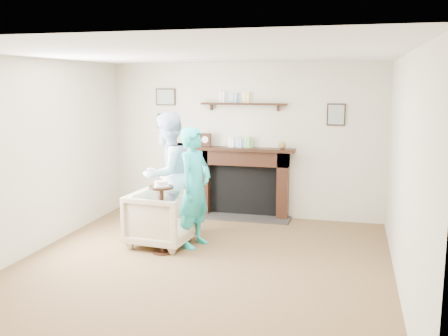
{
  "coord_description": "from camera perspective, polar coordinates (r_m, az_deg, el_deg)",
  "views": [
    {
      "loc": [
        1.71,
        -5.42,
        2.19
      ],
      "look_at": [
        0.07,
        0.9,
        1.07
      ],
      "focal_mm": 40.0,
      "sensor_mm": 36.0,
      "label": 1
    }
  ],
  "objects": [
    {
      "name": "ground",
      "position": [
        6.09,
        -2.83,
        -11.31
      ],
      "size": [
        5.0,
        5.0,
        0.0
      ],
      "primitive_type": "plane",
      "color": "brown",
      "rests_on": "ground"
    },
    {
      "name": "room_shell",
      "position": [
        6.37,
        -1.12,
        4.67
      ],
      "size": [
        4.54,
        5.02,
        2.52
      ],
      "color": "beige",
      "rests_on": "ground"
    },
    {
      "name": "armchair",
      "position": [
        6.95,
        -7.02,
        -8.68
      ],
      "size": [
        0.88,
        0.86,
        0.74
      ],
      "primitive_type": "imported",
      "rotation": [
        0.0,
        0.0,
        1.48
      ],
      "color": "tan",
      "rests_on": "ground"
    },
    {
      "name": "man",
      "position": [
        7.41,
        -6.35,
        -7.5
      ],
      "size": [
        0.95,
        1.05,
        1.78
      ],
      "primitive_type": "imported",
      "rotation": [
        0.0,
        0.0,
        -1.96
      ],
      "color": "#AABED4",
      "rests_on": "ground"
    },
    {
      "name": "woman",
      "position": [
        6.88,
        -3.29,
        -8.82
      ],
      "size": [
        0.53,
        0.67,
        1.61
      ],
      "primitive_type": "imported",
      "rotation": [
        0.0,
        0.0,
        1.31
      ],
      "color": "#1EACAF",
      "rests_on": "ground"
    },
    {
      "name": "pedestal_table",
      "position": [
        6.45,
        -7.14,
        -4.34
      ],
      "size": [
        0.32,
        0.32,
        1.02
      ],
      "color": "black",
      "rests_on": "ground"
    }
  ]
}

